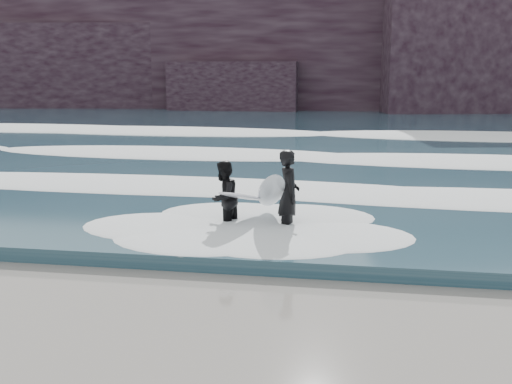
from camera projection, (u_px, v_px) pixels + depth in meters
ground at (183, 345)px, 8.68m from camera, size 120.00×120.00×0.00m
sea at (326, 129)px, 36.67m from camera, size 90.00×52.00×0.30m
headland at (341, 49)px, 52.15m from camera, size 70.00×9.00×10.00m
foam_near at (277, 191)px, 17.29m from camera, size 60.00×3.20×0.20m
foam_mid at (303, 155)px, 24.05m from camera, size 60.00×4.00×0.24m
foam_far at (321, 130)px, 32.74m from camera, size 60.00×4.80×0.30m
surfer_left at (286, 194)px, 13.95m from camera, size 1.22×2.01×1.94m
surfer_right at (226, 198)px, 14.13m from camera, size 1.37×2.02×1.67m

